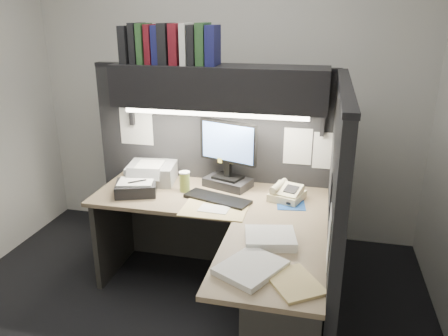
{
  "coord_description": "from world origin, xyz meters",
  "views": [
    {
      "loc": [
        0.88,
        -2.29,
        1.99
      ],
      "look_at": [
        0.22,
        0.51,
        0.97
      ],
      "focal_mm": 35.0,
      "sensor_mm": 36.0,
      "label": 1
    }
  ],
  "objects": [
    {
      "name": "pinned_papers",
      "position": [
        0.42,
        0.56,
        1.05
      ],
      "size": [
        1.76,
        1.31,
        0.51
      ],
      "color": "white",
      "rests_on": "partition_back"
    },
    {
      "name": "monitor",
      "position": [
        0.19,
        0.76,
        0.94
      ],
      "size": [
        0.46,
        0.31,
        0.52
      ],
      "rotation": [
        0.0,
        0.0,
        -0.34
      ],
      "color": "black",
      "rests_on": "desk"
    },
    {
      "name": "partition_back",
      "position": [
        0.03,
        0.93,
        0.8
      ],
      "size": [
        1.9,
        0.06,
        1.6
      ],
      "primitive_type": "cube",
      "color": "black",
      "rests_on": "floor"
    },
    {
      "name": "desk",
      "position": [
        0.43,
        -0.0,
        0.44
      ],
      "size": [
        1.7,
        1.53,
        0.73
      ],
      "color": "#826752",
      "rests_on": "floor"
    },
    {
      "name": "task_light_tube",
      "position": [
        0.12,
        0.61,
        1.33
      ],
      "size": [
        1.32,
        0.04,
        0.04
      ],
      "primitive_type": "cylinder",
      "rotation": [
        0.0,
        1.57,
        0.0
      ],
      "color": "white",
      "rests_on": "overhead_shelf"
    },
    {
      "name": "coffee_cup",
      "position": [
        -0.1,
        0.6,
        0.8
      ],
      "size": [
        0.08,
        0.08,
        0.14
      ],
      "primitive_type": "cylinder",
      "rotation": [
        0.0,
        0.0,
        0.1
      ],
      "color": "#A3B648",
      "rests_on": "desk"
    },
    {
      "name": "overhead_shelf",
      "position": [
        0.12,
        0.75,
        1.5
      ],
      "size": [
        1.55,
        0.34,
        0.3
      ],
      "primitive_type": "cube",
      "color": "black",
      "rests_on": "partition_back"
    },
    {
      "name": "printer",
      "position": [
        -0.42,
        0.74,
        0.8
      ],
      "size": [
        0.4,
        0.36,
        0.14
      ],
      "primitive_type": "cube",
      "rotation": [
        0.0,
        0.0,
        0.14
      ],
      "color": "#999C9F",
      "rests_on": "desk"
    },
    {
      "name": "paper_stack_a",
      "position": [
        0.62,
        -0.04,
        0.76
      ],
      "size": [
        0.33,
        0.3,
        0.06
      ],
      "primitive_type": "cube",
      "rotation": [
        0.0,
        0.0,
        0.21
      ],
      "color": "white",
      "rests_on": "desk"
    },
    {
      "name": "notebook_stack",
      "position": [
        -0.44,
        0.48,
        0.77
      ],
      "size": [
        0.36,
        0.33,
        0.09
      ],
      "primitive_type": "cube",
      "rotation": [
        0.0,
        0.0,
        0.35
      ],
      "color": "black",
      "rests_on": "desk"
    },
    {
      "name": "binder_row",
      "position": [
        -0.22,
        0.75,
        1.79
      ],
      "size": [
        0.7,
        0.24,
        0.29
      ],
      "color": "black",
      "rests_on": "overhead_shelf"
    },
    {
      "name": "wall_back",
      "position": [
        0.0,
        1.5,
        1.35
      ],
      "size": [
        3.5,
        0.04,
        2.7
      ],
      "primitive_type": "cube",
      "color": "silver",
      "rests_on": "floor"
    },
    {
      "name": "telephone",
      "position": [
        0.66,
        0.62,
        0.77
      ],
      "size": [
        0.28,
        0.28,
        0.09
      ],
      "primitive_type": "cube",
      "rotation": [
        0.0,
        0.0,
        -0.32
      ],
      "color": "beige",
      "rests_on": "desk"
    },
    {
      "name": "keyboard",
      "position": [
        0.18,
        0.49,
        0.74
      ],
      "size": [
        0.51,
        0.3,
        0.02
      ],
      "primitive_type": "cube",
      "rotation": [
        0.0,
        0.0,
        -0.31
      ],
      "color": "black",
      "rests_on": "desk"
    },
    {
      "name": "paper_stack_b",
      "position": [
        0.57,
        -0.35,
        0.75
      ],
      "size": [
        0.39,
        0.42,
        0.03
      ],
      "primitive_type": "cube",
      "rotation": [
        0.0,
        0.0,
        -0.5
      ],
      "color": "white",
      "rests_on": "desk"
    },
    {
      "name": "partition_right",
      "position": [
        0.98,
        0.18,
        0.8
      ],
      "size": [
        0.06,
        1.5,
        1.6
      ],
      "primitive_type": "cube",
      "color": "black",
      "rests_on": "floor"
    },
    {
      "name": "manila_stack",
      "position": [
        0.8,
        -0.42,
        0.74
      ],
      "size": [
        0.34,
        0.35,
        0.02
      ],
      "primitive_type": "cube",
      "rotation": [
        0.0,
        0.0,
        0.59
      ],
      "color": "#D2B976",
      "rests_on": "desk"
    },
    {
      "name": "open_folder",
      "position": [
        0.2,
        0.32,
        0.73
      ],
      "size": [
        0.44,
        0.29,
        0.01
      ],
      "primitive_type": "cube",
      "rotation": [
        0.0,
        0.0,
        0.01
      ],
      "color": "#D2B976",
      "rests_on": "desk"
    },
    {
      "name": "mouse",
      "position": [
        0.69,
        0.54,
        0.75
      ],
      "size": [
        0.1,
        0.13,
        0.04
      ],
      "primitive_type": "ellipsoid",
      "rotation": [
        0.0,
        0.0,
        -0.24
      ],
      "color": "black",
      "rests_on": "mousepad"
    },
    {
      "name": "mousepad",
      "position": [
        0.7,
        0.52,
        0.73
      ],
      "size": [
        0.22,
        0.2,
        0.0
      ],
      "primitive_type": "cube",
      "rotation": [
        0.0,
        0.0,
        0.14
      ],
      "color": "navy",
      "rests_on": "desk"
    },
    {
      "name": "floor",
      "position": [
        0.0,
        0.0,
        0.0
      ],
      "size": [
        3.5,
        3.5,
        0.0
      ],
      "primitive_type": "plane",
      "color": "black",
      "rests_on": "ground"
    }
  ]
}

